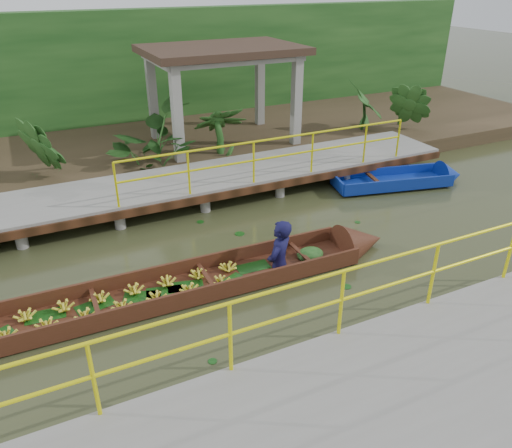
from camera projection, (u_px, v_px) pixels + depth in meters
name	position (u px, v px, depth m)	size (l,w,h in m)	color
ground	(207.00, 277.00, 9.26)	(80.00, 80.00, 0.00)	#303319
land_strip	(118.00, 150.00, 15.18)	(30.00, 8.00, 0.45)	#322819
far_dock	(155.00, 189.00, 11.80)	(16.00, 2.06, 1.66)	gray
near_dock	(403.00, 405.00, 6.14)	(18.00, 2.40, 1.73)	gray
pavilion	(222.00, 60.00, 14.21)	(4.40, 3.00, 3.00)	gray
foliage_backdrop	(95.00, 76.00, 16.38)	(30.00, 0.80, 4.00)	#164014
vendor_boat	(175.00, 281.00, 8.64)	(9.59, 1.17, 2.26)	#391E0F
moored_blue_boat	(421.00, 179.00, 13.26)	(3.68, 1.67, 0.85)	navy
tropical_plants	(212.00, 125.00, 13.82)	(14.30, 1.30, 1.62)	#164014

